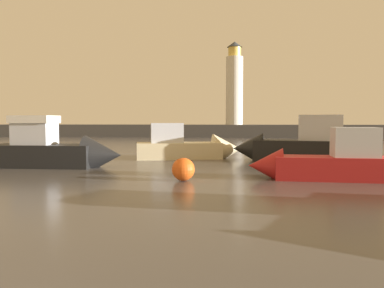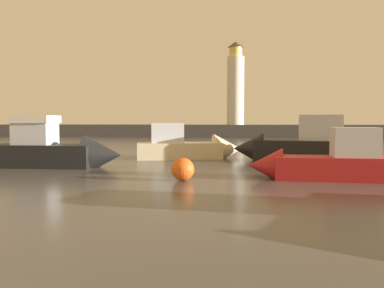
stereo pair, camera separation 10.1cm
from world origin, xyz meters
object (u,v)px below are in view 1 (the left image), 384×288
Objects in this scene: motorboat_1 at (293,146)px; motorboat_0 at (60,151)px; motorboat_2 at (194,148)px; motorboat_5 at (323,163)px; lighthouse at (234,86)px; mooring_buoy at (183,169)px.

motorboat_0 is at bearing -161.62° from motorboat_1.
motorboat_2 is 12.20m from motorboat_5.
lighthouse is at bearing 77.49° from motorboat_0.
motorboat_1 is 1.06× the size of motorboat_2.
motorboat_1 is 8.27m from motorboat_5.
motorboat_2 is 1.15× the size of motorboat_5.
motorboat_1 is 8.05× the size of mooring_buoy.
motorboat_2 is at bearing 40.29° from motorboat_0.
mooring_buoy is (-6.56, -1.18, -0.27)m from motorboat_5.
motorboat_0 is 9.79m from motorboat_2.
motorboat_0 is at bearing 150.47° from mooring_buoy.
motorboat_5 is 6.67m from mooring_buoy.
motorboat_5 is at bearing -84.55° from lighthouse.
motorboat_1 is 7.16m from motorboat_2.
motorboat_1 is 1.21× the size of motorboat_5.
lighthouse is 40.01m from motorboat_2.
motorboat_0 is 15.15m from motorboat_5.
motorboat_1 is at bearing -12.32° from motorboat_2.
lighthouse is at bearing 87.83° from mooring_buoy.
motorboat_1 reaches higher than motorboat_2.
lighthouse is at bearing 86.17° from motorboat_2.
lighthouse is at bearing 96.15° from motorboat_1.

